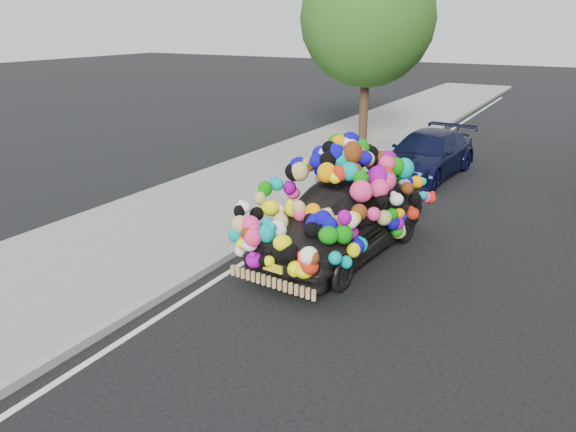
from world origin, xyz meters
name	(u,v)px	position (x,y,z in m)	size (l,w,h in m)	color
ground	(357,282)	(0.00, 0.00, 0.00)	(100.00, 100.00, 0.00)	black
sidewalk	(153,232)	(-4.30, 0.00, 0.06)	(4.00, 60.00, 0.12)	gray
kerb	(235,251)	(-2.35, 0.00, 0.07)	(0.15, 60.00, 0.13)	gray
tree_near_sidewalk	(368,19)	(-3.80, 9.50, 4.02)	(4.20, 4.20, 6.13)	#332114
plush_art_car	(343,197)	(-0.72, 1.00, 1.05)	(2.41, 4.50, 2.06)	black
navy_sedan	(427,155)	(-0.93, 6.95, 0.59)	(1.65, 4.06, 1.18)	black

